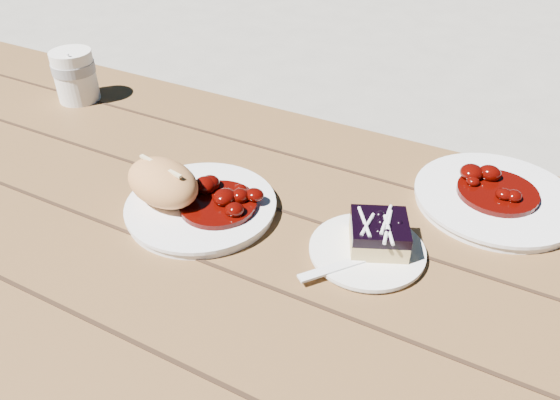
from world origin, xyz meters
The scene contains 10 objects.
picnic_table centered at (0.00, 0.00, 0.59)m, with size 2.00×1.55×0.75m.
main_plate centered at (0.27, 0.02, 0.76)m, with size 0.24×0.24×0.02m, color white.
goulash_stew centered at (0.30, 0.02, 0.79)m, with size 0.12×0.12×0.04m, color #3E0502, non-canonical shape.
bread_roll centered at (0.21, 0.00, 0.80)m, with size 0.13×0.09×0.07m, color #C5864B.
dessert_plate centered at (0.54, 0.05, 0.76)m, with size 0.16×0.16×0.01m, color white.
blueberry_cake centered at (0.55, 0.06, 0.78)m, with size 0.11×0.11×0.05m.
fork_dessert centered at (0.52, -0.01, 0.76)m, with size 0.03×0.16×0.01m, color white, non-canonical shape.
coffee_cup centered at (-0.21, 0.23, 0.81)m, with size 0.09×0.09×0.11m, color white.
second_plate centered at (0.68, 0.27, 0.76)m, with size 0.26×0.26×0.02m, color white.
second_stew centered at (0.68, 0.27, 0.79)m, with size 0.13×0.13×0.04m, color #3E0502, non-canonical shape.
Camera 1 is at (0.71, -0.54, 1.28)m, focal length 35.00 mm.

